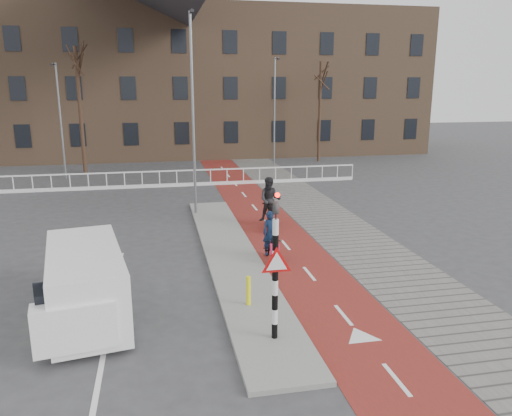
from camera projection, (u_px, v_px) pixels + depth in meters
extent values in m
plane|color=#38383A|center=(279.00, 304.00, 13.75)|extent=(120.00, 120.00, 0.00)
cube|color=maroon|center=(259.00, 212.00, 23.55)|extent=(2.50, 60.00, 0.01)
cube|color=slate|center=(315.00, 210.00, 24.09)|extent=(3.00, 60.00, 0.01)
cube|color=gray|center=(232.00, 256.00, 17.41)|extent=(1.80, 16.00, 0.12)
cylinder|color=black|center=(275.00, 280.00, 11.36)|extent=(0.14, 0.14, 2.88)
imported|color=black|center=(276.00, 202.00, 10.91)|extent=(0.13, 0.16, 0.80)
cylinder|color=#FF0C05|center=(277.00, 195.00, 10.74)|extent=(0.11, 0.02, 0.11)
cylinder|color=#FCFB0E|center=(248.00, 290.00, 13.37)|extent=(0.12, 0.12, 0.80)
imported|color=black|center=(271.00, 249.00, 16.98)|extent=(0.61, 1.67, 0.87)
imported|color=#0F1E3A|center=(271.00, 233.00, 16.84)|extent=(0.56, 0.37, 1.52)
cube|color=#DF1F4D|center=(275.00, 249.00, 16.42)|extent=(0.29, 0.19, 0.35)
imported|color=black|center=(270.00, 213.00, 20.98)|extent=(1.17, 2.10, 1.21)
imported|color=black|center=(270.00, 200.00, 20.84)|extent=(1.10, 0.97, 1.90)
cube|color=white|center=(86.00, 283.00, 12.66)|extent=(2.45, 4.59, 1.74)
cube|color=#1F8E42|center=(50.00, 289.00, 12.51)|extent=(0.49, 2.75, 0.55)
cube|color=#1F8E42|center=(122.00, 284.00, 12.85)|extent=(0.49, 2.75, 0.55)
cube|color=black|center=(74.00, 297.00, 10.82)|extent=(1.55, 0.31, 0.90)
cylinder|color=black|center=(57.00, 340.00, 11.23)|extent=(0.32, 0.64, 0.61)
cylinder|color=black|center=(125.00, 329.00, 11.74)|extent=(0.32, 0.64, 0.61)
cylinder|color=black|center=(58.00, 290.00, 13.91)|extent=(0.32, 0.64, 0.61)
cylinder|color=black|center=(112.00, 283.00, 14.43)|extent=(0.32, 0.64, 0.61)
cube|color=silver|center=(124.00, 172.00, 28.74)|extent=(28.00, 0.08, 0.08)
cube|color=silver|center=(125.00, 187.00, 28.94)|extent=(28.00, 0.10, 0.20)
cube|color=#7F6047|center=(154.00, 83.00, 42.17)|extent=(46.00, 10.00, 12.00)
cylinder|color=#332016|center=(80.00, 111.00, 33.13)|extent=(0.26, 0.26, 8.30)
cylinder|color=#332016|center=(320.00, 112.00, 38.42)|extent=(0.21, 0.21, 7.57)
cylinder|color=slate|center=(193.00, 118.00, 22.06)|extent=(0.12, 0.12, 8.90)
cylinder|color=slate|center=(61.00, 122.00, 31.08)|extent=(0.12, 0.12, 7.17)
cylinder|color=slate|center=(274.00, 112.00, 36.61)|extent=(0.12, 0.12, 7.76)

